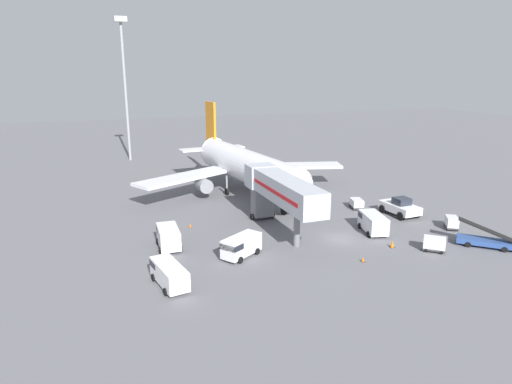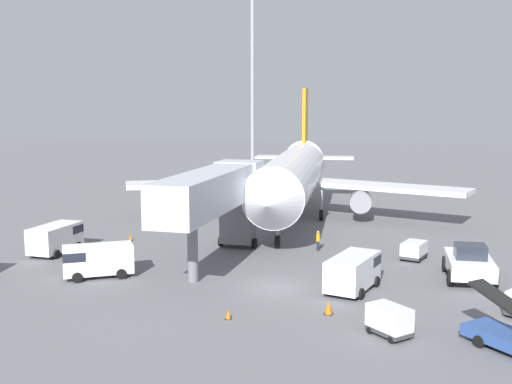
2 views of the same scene
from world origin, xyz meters
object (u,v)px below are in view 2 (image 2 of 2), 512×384
baggage_cart_far_center (414,250)px  apron_light_mast (252,50)px  airplane_at_gate (293,176)px  baggage_cart_rear_right (389,320)px  safety_cone_alpha (329,308)px  service_van_far_left (354,270)px  safety_cone_charlie (228,314)px  pushback_tug (469,263)px  jet_bridge (217,193)px  safety_cone_bravo (130,238)px  service_van_rear_left (56,237)px  service_van_mid_right (96,259)px  ground_crew_worker_foreground (318,240)px

baggage_cart_far_center → apron_light_mast: bearing=117.5°
airplane_at_gate → baggage_cart_far_center: 17.97m
baggage_cart_far_center → apron_light_mast: 58.02m
baggage_cart_rear_right → safety_cone_alpha: baggage_cart_rear_right is taller
service_van_far_left → safety_cone_charlie: bearing=-130.6°
pushback_tug → apron_light_mast: 63.43m
safety_cone_alpha → jet_bridge: bearing=136.2°
baggage_cart_far_center → service_van_far_left: bearing=-112.4°
baggage_cart_far_center → safety_cone_bravo: bearing=178.7°
service_van_far_left → baggage_cart_rear_right: size_ratio=2.07×
jet_bridge → safety_cone_charlie: bearing=-69.2°
safety_cone_alpha → apron_light_mast: (-20.82, 62.29, 19.45)m
pushback_tug → service_van_rear_left: size_ratio=1.18×
service_van_rear_left → baggage_cart_far_center: bearing=10.3°
service_van_mid_right → airplane_at_gate: bearing=69.2°
service_van_mid_right → ground_crew_worker_foreground: size_ratio=3.03×
safety_cone_charlie → airplane_at_gate: bearing=94.2°
service_van_far_left → safety_cone_bravo: service_van_far_left is taller
safety_cone_alpha → safety_cone_charlie: size_ratio=1.46×
pushback_tug → baggage_cart_far_center: bearing=127.0°
airplane_at_gate → apron_light_mast: size_ratio=1.26×
jet_bridge → ground_crew_worker_foreground: (6.57, 5.62, -4.32)m
apron_light_mast → airplane_at_gate: bearing=-69.2°
pushback_tug → service_van_rear_left: bearing=-179.7°
service_van_rear_left → service_van_far_left: (23.42, -3.91, -0.02)m
safety_cone_charlie → apron_light_mast: size_ratio=0.02×
pushback_tug → safety_cone_bravo: (-26.99, 5.24, -0.89)m
service_van_rear_left → apron_light_mast: 56.63m
service_van_rear_left → jet_bridge: bearing=1.1°
safety_cone_alpha → apron_light_mast: apron_light_mast is taller
jet_bridge → apron_light_mast: apron_light_mast is taller
baggage_cart_far_center → safety_cone_charlie: 18.60m
jet_bridge → safety_cone_charlie: jet_bridge is taller
jet_bridge → pushback_tug: size_ratio=2.98×
service_van_mid_right → service_van_far_left: 17.11m
airplane_at_gate → service_van_rear_left: 23.74m
airplane_at_gate → baggage_cart_far_center: bearing=-47.8°
service_van_mid_right → ground_crew_worker_foreground: (13.29, 11.26, -0.40)m
service_van_mid_right → safety_cone_alpha: 16.54m
jet_bridge → safety_cone_charlie: (4.27, -11.23, -4.91)m
pushback_tug → service_van_far_left: (-7.20, -4.10, 0.10)m
airplane_at_gate → service_van_rear_left: airplane_at_gate is taller
jet_bridge → service_van_mid_right: jet_bridge is taller
ground_crew_worker_foreground → safety_cone_alpha: 14.98m
service_van_mid_right → baggage_cart_far_center: (20.68, 10.28, -0.50)m
airplane_at_gate → jet_bridge: airplane_at_gate is taller
safety_cone_bravo → service_van_rear_left: bearing=-123.8°
service_van_far_left → baggage_cart_far_center: size_ratio=1.96×
ground_crew_worker_foreground → pushback_tug: bearing=-27.5°
airplane_at_gate → service_van_far_left: (8.17, -21.83, -3.24)m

